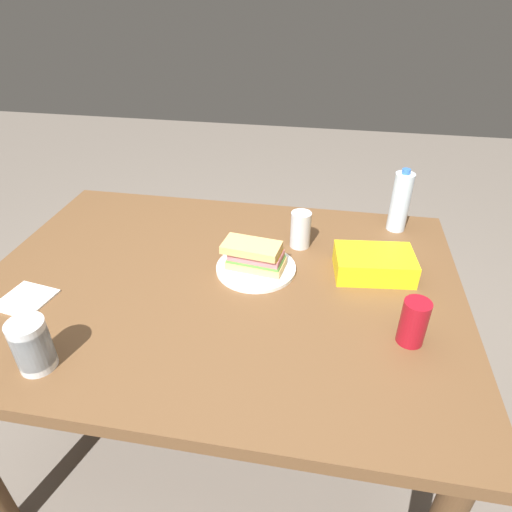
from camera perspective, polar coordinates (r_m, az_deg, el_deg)
ground_plane at (r=1.87m, az=-3.64°, el=-22.42°), size 8.00×8.00×0.00m
dining_table at (r=1.37m, az=-4.63°, el=-6.46°), size 1.41×1.04×0.77m
paper_plate at (r=1.35m, az=-0.00°, el=-1.56°), size 0.24×0.24×0.01m
sandwich at (r=1.33m, az=-0.18°, el=0.09°), size 0.19×0.12×0.08m
soda_can_red at (r=1.14m, az=19.65°, el=-8.04°), size 0.07×0.07×0.12m
chip_bag at (r=1.37m, az=14.97°, el=-0.99°), size 0.25×0.17×0.07m
water_bottle_tall at (r=1.60m, az=18.10°, el=6.67°), size 0.06×0.06×0.22m
plastic_cup_stack at (r=1.13m, az=-26.91°, el=-10.20°), size 0.08×0.08×0.13m
soda_can_silver at (r=1.45m, az=5.76°, el=3.41°), size 0.07×0.07×0.12m
paper_napkin at (r=1.39m, az=-27.55°, el=-4.98°), size 0.15×0.15×0.01m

